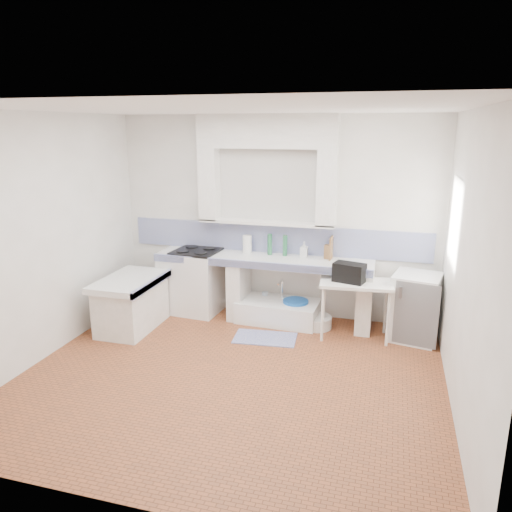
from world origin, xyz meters
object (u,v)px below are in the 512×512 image
(stove, at_px, (197,282))
(sink, at_px, (278,312))
(side_table, at_px, (355,310))
(fridge, at_px, (415,307))

(stove, height_order, sink, stove)
(stove, bearing_deg, side_table, -3.27)
(side_table, relative_size, fridge, 1.05)
(stove, relative_size, side_table, 1.00)
(fridge, bearing_deg, side_table, -156.63)
(fridge, bearing_deg, stove, -171.06)
(stove, xyz_separation_m, fridge, (3.02, -0.14, -0.02))
(side_table, bearing_deg, stove, 167.18)
(stove, distance_m, side_table, 2.30)
(side_table, bearing_deg, sink, 161.05)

